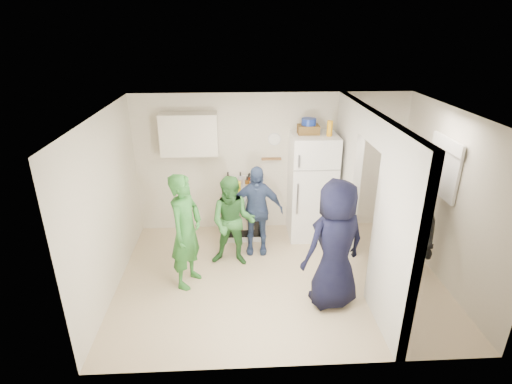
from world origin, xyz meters
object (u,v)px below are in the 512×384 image
at_px(person_green_left, 186,231).
at_px(person_navy, 335,245).
at_px(person_denim, 256,210).
at_px(yellow_cup_stack_top, 330,128).
at_px(wicker_basket, 308,129).
at_px(blue_bowl, 309,122).
at_px(fridge, 312,187).
at_px(stove, 245,213).
at_px(person_nook, 406,216).
at_px(person_green_center, 233,222).

height_order(person_green_left, person_navy, person_navy).
bearing_deg(person_denim, yellow_cup_stack_top, 24.15).
height_order(wicker_basket, person_green_left, wicker_basket).
bearing_deg(blue_bowl, fridge, -26.57).
height_order(wicker_basket, blue_bowl, blue_bowl).
height_order(stove, wicker_basket, wicker_basket).
relative_size(fridge, person_navy, 1.04).
bearing_deg(fridge, person_denim, -151.92).
relative_size(wicker_basket, person_nook, 0.18).
height_order(fridge, wicker_basket, wicker_basket).
bearing_deg(person_denim, person_green_center, -131.79).
bearing_deg(wicker_basket, fridge, -26.57).
bearing_deg(person_nook, person_denim, -124.30).
relative_size(blue_bowl, person_denim, 0.16).
bearing_deg(person_navy, wicker_basket, -109.21).
distance_m(wicker_basket, person_denim, 1.60).
height_order(fridge, person_navy, fridge).
xyz_separation_m(stove, fridge, (1.16, -0.03, 0.50)).
bearing_deg(yellow_cup_stack_top, fridge, 155.56).
bearing_deg(wicker_basket, blue_bowl, 0.00).
xyz_separation_m(stove, person_green_center, (-0.22, -0.92, 0.30)).
bearing_deg(person_green_center, fridge, 42.64).
height_order(wicker_basket, person_navy, wicker_basket).
height_order(blue_bowl, person_green_left, blue_bowl).
bearing_deg(blue_bowl, wicker_basket, 0.00).
relative_size(person_green_left, person_navy, 0.95).
xyz_separation_m(wicker_basket, person_denim, (-0.90, -0.59, -1.18)).
bearing_deg(person_navy, stove, -81.25).
bearing_deg(person_green_center, person_navy, -28.44).
xyz_separation_m(yellow_cup_stack_top, person_green_center, (-1.60, -0.79, -1.25)).
xyz_separation_m(person_denim, person_nook, (2.15, -0.76, 0.21)).
bearing_deg(person_green_left, stove, -8.12).
distance_m(blue_bowl, yellow_cup_stack_top, 0.36).
distance_m(fridge, person_nook, 1.73).
distance_m(person_green_left, person_navy, 2.07).
bearing_deg(person_nook, fridge, -153.26).
relative_size(stove, wicker_basket, 2.49).
distance_m(blue_bowl, person_navy, 2.31).
xyz_separation_m(fridge, person_green_left, (-2.04, -1.38, -0.08)).
relative_size(stove, blue_bowl, 3.63).
bearing_deg(wicker_basket, person_green_center, -143.59).
bearing_deg(yellow_cup_stack_top, blue_bowl, 154.89).
bearing_deg(person_green_left, person_denim, -27.07).
xyz_separation_m(person_green_left, person_nook, (3.19, 0.08, 0.11)).
xyz_separation_m(blue_bowl, person_green_center, (-1.28, -0.94, -1.33)).
bearing_deg(person_navy, yellow_cup_stack_top, -118.99).
xyz_separation_m(blue_bowl, person_green_left, (-1.94, -1.43, -1.21)).
xyz_separation_m(person_green_center, person_navy, (1.33, -1.05, 0.17)).
height_order(stove, person_navy, person_navy).
relative_size(yellow_cup_stack_top, person_navy, 0.14).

